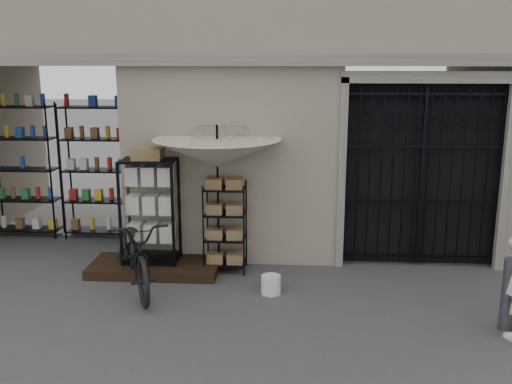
# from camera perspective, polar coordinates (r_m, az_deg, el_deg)

# --- Properties ---
(ground) EXTENTS (80.00, 80.00, 0.00)m
(ground) POSITION_cam_1_polar(r_m,az_deg,el_deg) (7.52, 5.52, -12.64)
(ground) COLOR black
(ground) RESTS_ON ground
(shop_recess) EXTENTS (3.00, 1.70, 3.00)m
(shop_recess) POSITION_cam_1_polar(r_m,az_deg,el_deg) (10.61, -19.86, 2.81)
(shop_recess) COLOR black
(shop_recess) RESTS_ON ground
(shop_shelving) EXTENTS (2.70, 0.50, 2.50)m
(shop_shelving) POSITION_cam_1_polar(r_m,az_deg,el_deg) (11.12, -18.98, 2.02)
(shop_shelving) COLOR black
(shop_shelving) RESTS_ON ground
(iron_gate) EXTENTS (2.50, 0.21, 3.00)m
(iron_gate) POSITION_cam_1_polar(r_m,az_deg,el_deg) (9.43, 16.03, 1.86)
(iron_gate) COLOR black
(iron_gate) RESTS_ON ground
(step_platform) EXTENTS (2.00, 0.90, 0.15)m
(step_platform) POSITION_cam_1_polar(r_m,az_deg,el_deg) (9.16, -10.06, -7.42)
(step_platform) COLOR black
(step_platform) RESTS_ON ground
(display_cabinet) EXTENTS (0.92, 0.72, 1.76)m
(display_cabinet) POSITION_cam_1_polar(r_m,az_deg,el_deg) (9.01, -10.53, -2.40)
(display_cabinet) COLOR black
(display_cabinet) RESTS_ON step_platform
(wire_rack) EXTENTS (0.68, 0.53, 1.42)m
(wire_rack) POSITION_cam_1_polar(r_m,az_deg,el_deg) (8.89, -3.09, -3.66)
(wire_rack) COLOR black
(wire_rack) RESTS_ON ground
(market_umbrella) EXTENTS (2.10, 2.12, 2.77)m
(market_umbrella) POSITION_cam_1_polar(r_m,az_deg,el_deg) (8.63, -3.90, 4.67)
(market_umbrella) COLOR black
(market_umbrella) RESTS_ON ground
(white_bucket) EXTENTS (0.34, 0.34, 0.27)m
(white_bucket) POSITION_cam_1_polar(r_m,az_deg,el_deg) (8.21, 1.49, -9.24)
(white_bucket) COLOR silver
(white_bucket) RESTS_ON ground
(bicycle) EXTENTS (1.11, 1.30, 2.10)m
(bicycle) POSITION_cam_1_polar(r_m,az_deg,el_deg) (8.63, -11.69, -9.35)
(bicycle) COLOR black
(bicycle) RESTS_ON ground
(steel_bollard) EXTENTS (0.20, 0.20, 0.92)m
(steel_bollard) POSITION_cam_1_polar(r_m,az_deg,el_deg) (7.71, 23.92, -9.35)
(steel_bollard) COLOR #565D64
(steel_bollard) RESTS_ON ground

